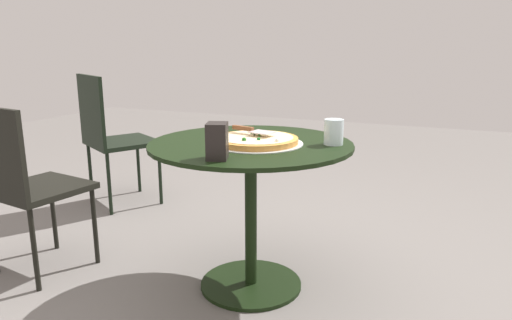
{
  "coord_description": "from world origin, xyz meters",
  "views": [
    {
      "loc": [
        0.83,
        -1.87,
        1.12
      ],
      "look_at": [
        0.03,
        -0.02,
        0.62
      ],
      "focal_mm": 33.15,
      "sensor_mm": 36.0,
      "label": 1
    }
  ],
  "objects_px": {
    "patio_table": "(251,180)",
    "patio_chair_far": "(110,132)",
    "pizza_server": "(252,130)",
    "patio_chair_near": "(24,179)",
    "pizza_on_tray": "(256,140)",
    "drinking_cup": "(334,132)",
    "napkin_dispenser": "(217,141)"
  },
  "relations": [
    {
      "from": "napkin_dispenser",
      "to": "patio_chair_far",
      "type": "relative_size",
      "value": 0.15
    },
    {
      "from": "pizza_on_tray",
      "to": "pizza_server",
      "type": "relative_size",
      "value": 1.91
    },
    {
      "from": "pizza_server",
      "to": "drinking_cup",
      "type": "distance_m",
      "value": 0.36
    },
    {
      "from": "patio_table",
      "to": "patio_chair_far",
      "type": "height_order",
      "value": "patio_chair_far"
    },
    {
      "from": "drinking_cup",
      "to": "patio_chair_near",
      "type": "xyz_separation_m",
      "value": [
        -1.39,
        -0.42,
        -0.26
      ]
    },
    {
      "from": "patio_table",
      "to": "drinking_cup",
      "type": "height_order",
      "value": "drinking_cup"
    },
    {
      "from": "pizza_server",
      "to": "patio_chair_far",
      "type": "distance_m",
      "value": 1.53
    },
    {
      "from": "patio_table",
      "to": "pizza_on_tray",
      "type": "xyz_separation_m",
      "value": [
        0.03,
        -0.02,
        0.19
      ]
    },
    {
      "from": "patio_table",
      "to": "drinking_cup",
      "type": "bearing_deg",
      "value": 16.19
    },
    {
      "from": "drinking_cup",
      "to": "patio_chair_near",
      "type": "height_order",
      "value": "patio_chair_near"
    },
    {
      "from": "pizza_on_tray",
      "to": "drinking_cup",
      "type": "relative_size",
      "value": 3.75
    },
    {
      "from": "napkin_dispenser",
      "to": "patio_chair_near",
      "type": "distance_m",
      "value": 1.09
    },
    {
      "from": "patio_table",
      "to": "patio_chair_near",
      "type": "bearing_deg",
      "value": -163.23
    },
    {
      "from": "pizza_server",
      "to": "patio_chair_near",
      "type": "xyz_separation_m",
      "value": [
        -1.04,
        -0.34,
        -0.26
      ]
    },
    {
      "from": "pizza_server",
      "to": "napkin_dispenser",
      "type": "relative_size",
      "value": 1.57
    },
    {
      "from": "pizza_server",
      "to": "pizza_on_tray",
      "type": "bearing_deg",
      "value": -47.06
    },
    {
      "from": "pizza_on_tray",
      "to": "drinking_cup",
      "type": "distance_m",
      "value": 0.34
    },
    {
      "from": "drinking_cup",
      "to": "napkin_dispenser",
      "type": "xyz_separation_m",
      "value": [
        -0.34,
        -0.44,
        0.01
      ]
    },
    {
      "from": "pizza_on_tray",
      "to": "drinking_cup",
      "type": "height_order",
      "value": "drinking_cup"
    },
    {
      "from": "drinking_cup",
      "to": "patio_table",
      "type": "bearing_deg",
      "value": -163.81
    },
    {
      "from": "patio_chair_far",
      "to": "patio_table",
      "type": "bearing_deg",
      "value": -26.65
    },
    {
      "from": "pizza_on_tray",
      "to": "napkin_dispenser",
      "type": "xyz_separation_m",
      "value": [
        -0.02,
        -0.32,
        0.05
      ]
    },
    {
      "from": "napkin_dispenser",
      "to": "patio_chair_far",
      "type": "bearing_deg",
      "value": -146.52
    },
    {
      "from": "pizza_on_tray",
      "to": "pizza_server",
      "type": "height_order",
      "value": "pizza_server"
    },
    {
      "from": "pizza_on_tray",
      "to": "patio_chair_near",
      "type": "relative_size",
      "value": 0.48
    },
    {
      "from": "patio_table",
      "to": "napkin_dispenser",
      "type": "distance_m",
      "value": 0.41
    },
    {
      "from": "pizza_server",
      "to": "napkin_dispenser",
      "type": "xyz_separation_m",
      "value": [
        0.01,
        -0.36,
        0.02
      ]
    },
    {
      "from": "napkin_dispenser",
      "to": "patio_chair_far",
      "type": "distance_m",
      "value": 1.73
    },
    {
      "from": "drinking_cup",
      "to": "napkin_dispenser",
      "type": "distance_m",
      "value": 0.55
    },
    {
      "from": "patio_chair_near",
      "to": "pizza_server",
      "type": "bearing_deg",
      "value": 17.89
    },
    {
      "from": "drinking_cup",
      "to": "patio_chair_far",
      "type": "distance_m",
      "value": 1.82
    },
    {
      "from": "patio_table",
      "to": "patio_chair_far",
      "type": "bearing_deg",
      "value": 153.35
    }
  ]
}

